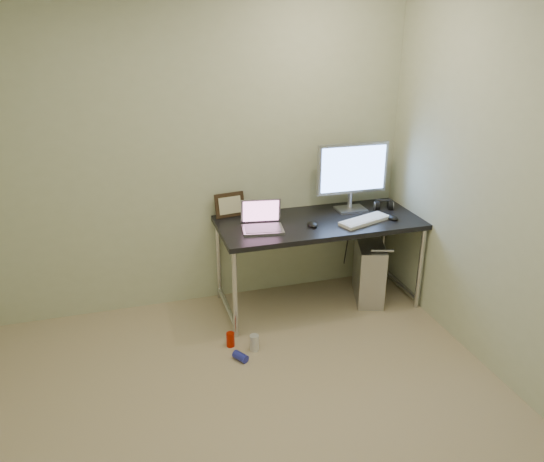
{
  "coord_description": "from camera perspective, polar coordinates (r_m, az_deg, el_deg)",
  "views": [
    {
      "loc": [
        -0.57,
        -2.32,
        2.27
      ],
      "look_at": [
        0.43,
        1.04,
        0.85
      ],
      "focal_mm": 35.0,
      "sensor_mm": 36.0,
      "label": 1
    }
  ],
  "objects": [
    {
      "name": "cable_a",
      "position": [
        4.82,
        8.15,
        -1.0
      ],
      "size": [
        0.01,
        0.16,
        0.69
      ],
      "primitive_type": "cylinder",
      "rotation": [
        0.21,
        0.0,
        0.0
      ],
      "color": "black",
      "rests_on": "ground"
    },
    {
      "name": "wall_back",
      "position": [
        4.23,
        -8.46,
        7.86
      ],
      "size": [
        3.5,
        0.02,
        2.5
      ],
      "primitive_type": "cube",
      "color": "beige",
      "rests_on": "ground"
    },
    {
      "name": "mouse_left",
      "position": [
        4.15,
        4.36,
        0.82
      ],
      "size": [
        0.08,
        0.13,
        0.04
      ],
      "primitive_type": "ellipsoid",
      "rotation": [
        0.0,
        0.0,
        -0.06
      ],
      "color": "black",
      "rests_on": "desk"
    },
    {
      "name": "wall_right",
      "position": [
        3.43,
        27.05,
        2.28
      ],
      "size": [
        0.02,
        3.5,
        2.5
      ],
      "primitive_type": "cube",
      "color": "beige",
      "rests_on": "ground"
    },
    {
      "name": "monitor",
      "position": [
        4.45,
        8.65,
        6.35
      ],
      "size": [
        0.61,
        0.18,
        0.57
      ],
      "rotation": [
        0.0,
        0.0,
        -0.01
      ],
      "color": "#ABABB2",
      "rests_on": "desk"
    },
    {
      "name": "headphones",
      "position": [
        4.62,
        11.9,
        2.69
      ],
      "size": [
        0.17,
        0.1,
        0.1
      ],
      "rotation": [
        0.0,
        0.0,
        -0.29
      ],
      "color": "black",
      "rests_on": "desk"
    },
    {
      "name": "can_white",
      "position": [
        3.95,
        -1.91,
        -11.92
      ],
      "size": [
        0.09,
        0.09,
        0.12
      ],
      "primitive_type": "cylinder",
      "rotation": [
        0.0,
        0.0,
        -0.49
      ],
      "color": "silver",
      "rests_on": "ground"
    },
    {
      "name": "mouse_right",
      "position": [
        4.39,
        12.84,
        1.53
      ],
      "size": [
        0.08,
        0.13,
        0.04
      ],
      "primitive_type": "ellipsoid",
      "rotation": [
        0.0,
        0.0,
        0.04
      ],
      "color": "black",
      "rests_on": "desk"
    },
    {
      "name": "tower_computer",
      "position": [
        4.62,
        10.37,
        -4.19
      ],
      "size": [
        0.35,
        0.53,
        0.54
      ],
      "rotation": [
        0.0,
        0.0,
        -0.32
      ],
      "color": "silver",
      "rests_on": "ground"
    },
    {
      "name": "desk",
      "position": [
        4.31,
        5.05,
        0.2
      ],
      "size": [
        1.63,
        0.71,
        0.75
      ],
      "color": "black",
      "rests_on": "ground"
    },
    {
      "name": "can_blue",
      "position": [
        3.87,
        -3.41,
        -13.33
      ],
      "size": [
        0.11,
        0.13,
        0.06
      ],
      "primitive_type": "cylinder",
      "rotation": [
        1.57,
        0.0,
        0.55
      ],
      "color": "#262CAC",
      "rests_on": "ground"
    },
    {
      "name": "picture_frame",
      "position": [
        4.33,
        -4.57,
        2.82
      ],
      "size": [
        0.26,
        0.11,
        0.2
      ],
      "primitive_type": "cube",
      "rotation": [
        -0.21,
        0.0,
        0.14
      ],
      "color": "black",
      "rests_on": "desk"
    },
    {
      "name": "keyboard",
      "position": [
        4.29,
        9.94,
        1.13
      ],
      "size": [
        0.47,
        0.28,
        0.03
      ],
      "primitive_type": "cube",
      "rotation": [
        0.0,
        0.0,
        0.34
      ],
      "color": "white",
      "rests_on": "desk"
    },
    {
      "name": "webcam",
      "position": [
        4.34,
        -1.42,
        2.92
      ],
      "size": [
        0.05,
        0.04,
        0.13
      ],
      "rotation": [
        0.0,
        0.0,
        -0.23
      ],
      "color": "silver",
      "rests_on": "desk"
    },
    {
      "name": "laptop",
      "position": [
        4.09,
        -1.08,
        0.96
      ],
      "size": [
        0.35,
        0.3,
        0.22
      ],
      "rotation": [
        0.0,
        0.0,
        -0.15
      ],
      "color": "#ABABB2",
      "rests_on": "desk"
    },
    {
      "name": "can_red",
      "position": [
        4.01,
        -4.49,
        -11.56
      ],
      "size": [
        0.06,
        0.06,
        0.11
      ],
      "primitive_type": "cylinder",
      "rotation": [
        0.0,
        0.0,
        0.05
      ],
      "color": "#B31903",
      "rests_on": "ground"
    },
    {
      "name": "floor",
      "position": [
        3.29,
        -2.22,
        -21.54
      ],
      "size": [
        3.5,
        3.5,
        0.0
      ],
      "primitive_type": "plane",
      "color": "tan",
      "rests_on": "ground"
    },
    {
      "name": "cable_b",
      "position": [
        4.85,
        9.2,
        -1.18
      ],
      "size": [
        0.02,
        0.11,
        0.71
      ],
      "primitive_type": "cylinder",
      "rotation": [
        0.14,
        0.0,
        0.09
      ],
      "color": "black",
      "rests_on": "ground"
    }
  ]
}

